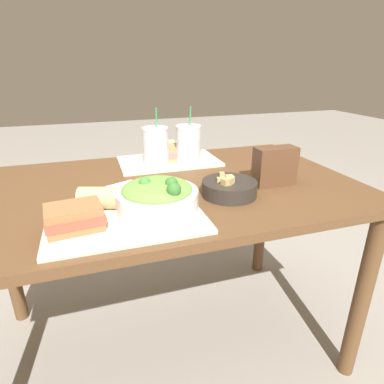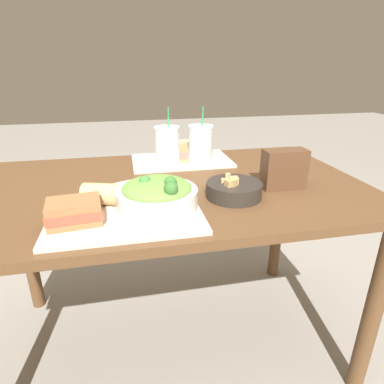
{
  "view_description": "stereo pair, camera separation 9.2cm",
  "coord_description": "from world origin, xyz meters",
  "px_view_note": "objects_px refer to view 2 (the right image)",
  "views": [
    {
      "loc": [
        -0.23,
        -1.07,
        1.17
      ],
      "look_at": [
        0.03,
        -0.26,
        0.82
      ],
      "focal_mm": 30.0,
      "sensor_mm": 36.0,
      "label": 1
    },
    {
      "loc": [
        -0.15,
        -1.09,
        1.17
      ],
      "look_at": [
        0.03,
        -0.26,
        0.82
      ],
      "focal_mm": 30.0,
      "sensor_mm": 36.0,
      "label": 2
    }
  ],
  "objects_px": {
    "soup_bowl": "(234,189)",
    "chip_bag": "(284,169)",
    "baguette_near": "(108,194)",
    "drink_cup_red": "(201,146)",
    "drink_cup_dark": "(167,147)",
    "baguette_far": "(175,147)",
    "napkin_folded": "(128,186)",
    "sandwich_near": "(74,212)",
    "salad_bowl": "(157,195)",
    "sandwich_far": "(182,152)"
  },
  "relations": [
    {
      "from": "salad_bowl",
      "to": "chip_bag",
      "type": "xyz_separation_m",
      "value": [
        0.45,
        0.12,
        0.01
      ]
    },
    {
      "from": "sandwich_near",
      "to": "sandwich_far",
      "type": "xyz_separation_m",
      "value": [
        0.39,
        0.54,
        0.0
      ]
    },
    {
      "from": "soup_bowl",
      "to": "baguette_far",
      "type": "xyz_separation_m",
      "value": [
        -0.11,
        0.53,
        0.02
      ]
    },
    {
      "from": "salad_bowl",
      "to": "sandwich_near",
      "type": "distance_m",
      "value": 0.23
    },
    {
      "from": "baguette_near",
      "to": "drink_cup_dark",
      "type": "distance_m",
      "value": 0.44
    },
    {
      "from": "sandwich_near",
      "to": "napkin_folded",
      "type": "distance_m",
      "value": 0.31
    },
    {
      "from": "drink_cup_dark",
      "to": "napkin_folded",
      "type": "relative_size",
      "value": 1.23
    },
    {
      "from": "sandwich_far",
      "to": "chip_bag",
      "type": "distance_m",
      "value": 0.49
    },
    {
      "from": "soup_bowl",
      "to": "sandwich_near",
      "type": "height_order",
      "value": "sandwich_near"
    },
    {
      "from": "salad_bowl",
      "to": "napkin_folded",
      "type": "distance_m",
      "value": 0.26
    },
    {
      "from": "chip_bag",
      "to": "drink_cup_dark",
      "type": "bearing_deg",
      "value": 139.27
    },
    {
      "from": "soup_bowl",
      "to": "baguette_near",
      "type": "distance_m",
      "value": 0.4
    },
    {
      "from": "baguette_far",
      "to": "chip_bag",
      "type": "bearing_deg",
      "value": -152.56
    },
    {
      "from": "sandwich_near",
      "to": "baguette_far",
      "type": "xyz_separation_m",
      "value": [
        0.37,
        0.63,
        0.0
      ]
    },
    {
      "from": "drink_cup_red",
      "to": "napkin_folded",
      "type": "bearing_deg",
      "value": -147.91
    },
    {
      "from": "chip_bag",
      "to": "napkin_folded",
      "type": "relative_size",
      "value": 0.78
    },
    {
      "from": "baguette_near",
      "to": "sandwich_far",
      "type": "relative_size",
      "value": 0.9
    },
    {
      "from": "baguette_far",
      "to": "drink_cup_red",
      "type": "distance_m",
      "value": 0.19
    },
    {
      "from": "baguette_far",
      "to": "baguette_near",
      "type": "bearing_deg",
      "value": 146.33
    },
    {
      "from": "sandwich_near",
      "to": "salad_bowl",
      "type": "bearing_deg",
      "value": 1.15
    },
    {
      "from": "baguette_near",
      "to": "drink_cup_red",
      "type": "xyz_separation_m",
      "value": [
        0.37,
        0.37,
        0.04
      ]
    },
    {
      "from": "sandwich_far",
      "to": "sandwich_near",
      "type": "bearing_deg",
      "value": -104.72
    },
    {
      "from": "soup_bowl",
      "to": "drink_cup_red",
      "type": "relative_size",
      "value": 0.77
    },
    {
      "from": "drink_cup_dark",
      "to": "chip_bag",
      "type": "xyz_separation_m",
      "value": [
        0.37,
        -0.32,
        -0.02
      ]
    },
    {
      "from": "soup_bowl",
      "to": "drink_cup_dark",
      "type": "height_order",
      "value": "drink_cup_dark"
    },
    {
      "from": "baguette_near",
      "to": "drink_cup_red",
      "type": "height_order",
      "value": "drink_cup_red"
    },
    {
      "from": "drink_cup_dark",
      "to": "baguette_near",
      "type": "bearing_deg",
      "value": -122.09
    },
    {
      "from": "soup_bowl",
      "to": "sandwich_near",
      "type": "distance_m",
      "value": 0.5
    },
    {
      "from": "soup_bowl",
      "to": "chip_bag",
      "type": "height_order",
      "value": "chip_bag"
    },
    {
      "from": "soup_bowl",
      "to": "drink_cup_red",
      "type": "height_order",
      "value": "drink_cup_red"
    },
    {
      "from": "drink_cup_red",
      "to": "baguette_near",
      "type": "bearing_deg",
      "value": -135.35
    },
    {
      "from": "sandwich_far",
      "to": "baguette_far",
      "type": "distance_m",
      "value": 0.09
    },
    {
      "from": "sandwich_far",
      "to": "chip_bag",
      "type": "xyz_separation_m",
      "value": [
        0.29,
        -0.39,
        0.02
      ]
    },
    {
      "from": "sandwich_near",
      "to": "drink_cup_red",
      "type": "distance_m",
      "value": 0.66
    },
    {
      "from": "baguette_near",
      "to": "napkin_folded",
      "type": "distance_m",
      "value": 0.19
    },
    {
      "from": "baguette_far",
      "to": "napkin_folded",
      "type": "xyz_separation_m",
      "value": [
        -0.23,
        -0.36,
        -0.04
      ]
    },
    {
      "from": "drink_cup_dark",
      "to": "napkin_folded",
      "type": "xyz_separation_m",
      "value": [
        -0.17,
        -0.2,
        -0.09
      ]
    },
    {
      "from": "baguette_near",
      "to": "drink_cup_dark",
      "type": "xyz_separation_m",
      "value": [
        0.23,
        0.37,
        0.04
      ]
    },
    {
      "from": "soup_bowl",
      "to": "baguette_near",
      "type": "relative_size",
      "value": 1.15
    },
    {
      "from": "salad_bowl",
      "to": "chip_bag",
      "type": "height_order",
      "value": "chip_bag"
    },
    {
      "from": "salad_bowl",
      "to": "chip_bag",
      "type": "relative_size",
      "value": 1.56
    },
    {
      "from": "baguette_far",
      "to": "drink_cup_dark",
      "type": "height_order",
      "value": "drink_cup_dark"
    },
    {
      "from": "salad_bowl",
      "to": "napkin_folded",
      "type": "height_order",
      "value": "salad_bowl"
    },
    {
      "from": "salad_bowl",
      "to": "sandwich_far",
      "type": "height_order",
      "value": "salad_bowl"
    },
    {
      "from": "baguette_far",
      "to": "drink_cup_dark",
      "type": "relative_size",
      "value": 0.57
    },
    {
      "from": "salad_bowl",
      "to": "napkin_folded",
      "type": "xyz_separation_m",
      "value": [
        -0.08,
        0.24,
        -0.06
      ]
    },
    {
      "from": "sandwich_far",
      "to": "drink_cup_dark",
      "type": "bearing_deg",
      "value": -113.7
    },
    {
      "from": "baguette_far",
      "to": "drink_cup_red",
      "type": "xyz_separation_m",
      "value": [
        0.08,
        -0.16,
        0.04
      ]
    },
    {
      "from": "drink_cup_dark",
      "to": "chip_bag",
      "type": "distance_m",
      "value": 0.48
    },
    {
      "from": "sandwich_near",
      "to": "napkin_folded",
      "type": "height_order",
      "value": "sandwich_near"
    }
  ]
}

